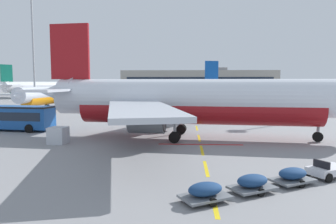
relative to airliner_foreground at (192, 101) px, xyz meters
The scene contains 10 objects.
apron_paint_markings 11.30m from the airliner_foreground, 85.74° to the left, with size 8.00×93.19×0.01m.
airliner_foreground is the anchor object (origin of this frame).
airliner_mid_left 66.09m from the airliner_foreground, 94.74° to the left, with size 35.05×33.72×12.59m.
airliner_far_center 45.62m from the airliner_foreground, 130.49° to the left, with size 27.55×27.80×9.74m.
airliner_far_right 100.13m from the airliner_foreground, 123.57° to the left, with size 30.10×31.83×11.73m.
apron_shuttle_bus 23.24m from the airliner_foreground, 169.16° to the left, with size 12.26×4.14×3.00m.
baggage_train 16.53m from the airliner_foreground, 74.68° to the right, with size 10.78×7.07×1.14m.
uld_cargo_container 13.72m from the airliner_foreground, 164.01° to the right, with size 1.74×1.71×1.60m.
apron_light_mast_near 43.73m from the airliner_foreground, 137.16° to the left, with size 1.80×1.80×28.50m.
terminal_satellite 119.36m from the airliner_foreground, 87.52° to the left, with size 69.41×25.37×12.58m.
Camera 1 is at (16.59, -7.81, 5.92)m, focal length 34.02 mm.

